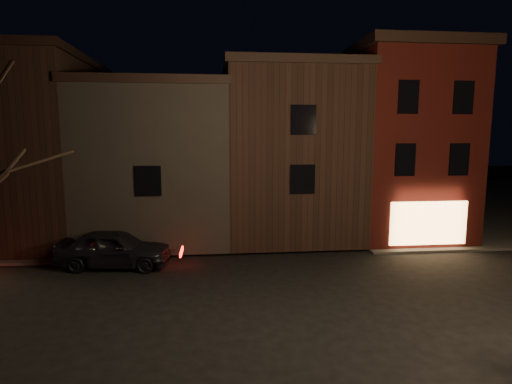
% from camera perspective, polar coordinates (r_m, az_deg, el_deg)
% --- Properties ---
extents(ground, '(120.00, 120.00, 0.00)m').
position_cam_1_polar(ground, '(14.67, 5.22, -15.16)').
color(ground, black).
rests_on(ground, ground).
extents(sidewalk_far_right, '(30.00, 30.00, 0.12)m').
position_cam_1_polar(sidewalk_far_right, '(40.62, 28.15, -1.06)').
color(sidewalk_far_right, '#2D2B28').
rests_on(sidewalk_far_right, ground).
extents(corner_building, '(6.50, 8.50, 10.50)m').
position_cam_1_polar(corner_building, '(25.09, 19.43, 6.70)').
color(corner_building, '#420E0B').
rests_on(corner_building, ground).
extents(row_building_a, '(7.30, 10.30, 9.40)m').
position_cam_1_polar(row_building_a, '(24.12, 4.10, 5.75)').
color(row_building_a, black).
rests_on(row_building_a, ground).
extents(row_building_b, '(7.80, 10.30, 8.40)m').
position_cam_1_polar(row_building_b, '(23.98, -13.29, 4.35)').
color(row_building_b, black).
rests_on(row_building_b, ground).
extents(row_building_c, '(7.30, 10.30, 9.90)m').
position_cam_1_polar(row_building_c, '(25.91, -29.52, 5.45)').
color(row_building_c, black).
rests_on(row_building_c, ground).
extents(parked_car_a, '(5.09, 2.50, 1.67)m').
position_cam_1_polar(parked_car_a, '(18.88, -19.57, -7.61)').
color(parked_car_a, black).
rests_on(parked_car_a, ground).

